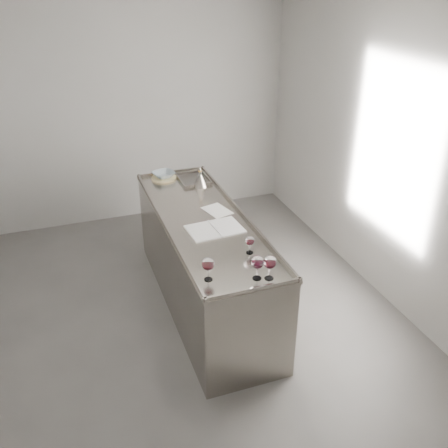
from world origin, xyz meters
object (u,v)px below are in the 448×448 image
object	(u,v)px
wine_glass_middle	(257,263)
notebook	(215,229)
wine_glass_left	(208,265)
wine_glass_small	(250,241)
wine_funnel	(200,180)
ceramic_bowl	(164,175)
wine_glass_right	(270,263)
counter	(205,263)

from	to	relation	value
wine_glass_middle	notebook	distance (m)	0.83
wine_glass_left	wine_glass_middle	bearing A→B (deg)	-16.93
wine_glass_small	notebook	size ratio (longest dim) A/B	0.30
wine_glass_left	wine_funnel	bearing A→B (deg)	74.70
wine_glass_middle	wine_funnel	distance (m)	1.79
wine_glass_left	ceramic_bowl	distance (m)	2.01
wine_glass_right	wine_glass_small	xyz separation A→B (m)	(0.00, 0.39, -0.03)
counter	wine_funnel	world-z (taller)	wine_funnel
wine_glass_left	wine_glass_small	size ratio (longest dim) A/B	1.23
wine_glass_small	ceramic_bowl	distance (m)	1.78
wine_glass_right	notebook	distance (m)	0.87
wine_glass_right	notebook	xyz separation A→B (m)	(-0.14, 0.85, -0.13)
wine_glass_right	ceramic_bowl	xyz separation A→B (m)	(-0.29, 2.14, -0.09)
wine_glass_middle	ceramic_bowl	distance (m)	2.12
wine_glass_left	wine_glass_small	distance (m)	0.50
notebook	wine_funnel	bearing A→B (deg)	76.20
notebook	wine_funnel	world-z (taller)	wine_funnel
wine_glass_right	wine_glass_left	bearing A→B (deg)	162.39
counter	wine_funnel	xyz separation A→B (m)	(0.20, 0.73, 0.54)
wine_glass_small	notebook	distance (m)	0.49
wine_glass_left	wine_glass_right	xyz separation A→B (m)	(0.43, -0.14, 0.01)
wine_glass_left	wine_glass_right	distance (m)	0.45
notebook	ceramic_bowl	distance (m)	1.30
wine_glass_small	notebook	bearing A→B (deg)	106.75
counter	wine_glass_left	world-z (taller)	wine_glass_left
wine_glass_left	wine_glass_middle	distance (m)	0.36
counter	wine_funnel	bearing A→B (deg)	75.00
wine_funnel	wine_glass_small	bearing A→B (deg)	-90.97
ceramic_bowl	wine_funnel	distance (m)	0.45
wine_glass_right	notebook	size ratio (longest dim) A/B	0.39
wine_glass_middle	ceramic_bowl	size ratio (longest dim) A/B	0.84
counter	wine_glass_small	world-z (taller)	wine_glass_small
counter	notebook	size ratio (longest dim) A/B	4.91
notebook	ceramic_bowl	world-z (taller)	ceramic_bowl
wine_glass_right	notebook	bearing A→B (deg)	99.02
wine_glass_small	ceramic_bowl	size ratio (longest dim) A/B	0.65
notebook	wine_funnel	xyz separation A→B (m)	(0.16, 0.96, 0.06)
ceramic_bowl	wine_funnel	world-z (taller)	wine_funnel
wine_glass_middle	ceramic_bowl	bearing A→B (deg)	95.43
counter	wine_glass_left	xyz separation A→B (m)	(-0.26, -0.94, 0.60)
ceramic_bowl	counter	bearing A→B (deg)	-83.75
counter	notebook	world-z (taller)	counter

